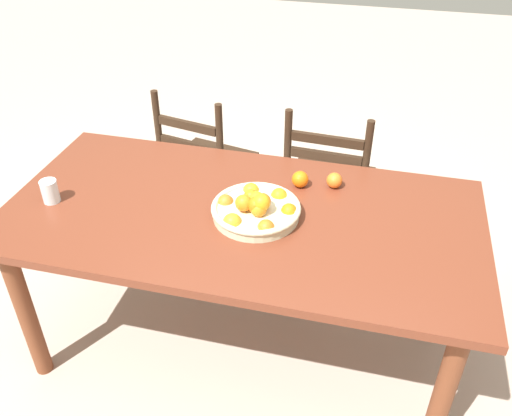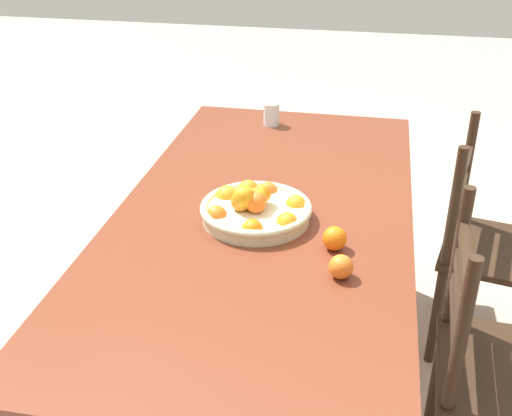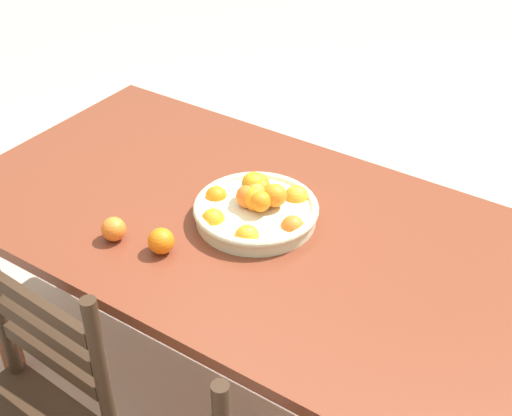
# 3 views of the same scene
# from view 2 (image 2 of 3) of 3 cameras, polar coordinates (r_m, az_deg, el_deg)

# --- Properties ---
(ground_plane) EXTENTS (12.00, 12.00, 0.00)m
(ground_plane) POSITION_cam_2_polar(r_m,az_deg,el_deg) (2.47, 0.63, -15.90)
(ground_plane) COLOR #B8A494
(dining_table) EXTENTS (1.87, 0.93, 0.76)m
(dining_table) POSITION_cam_2_polar(r_m,az_deg,el_deg) (2.06, 0.73, -2.49)
(dining_table) COLOR brown
(dining_table) RESTS_ON ground
(chair_near_window) EXTENTS (0.46, 0.46, 0.93)m
(chair_near_window) POSITION_cam_2_polar(r_m,az_deg,el_deg) (1.99, 20.96, -13.42)
(chair_near_window) COLOR #322115
(chair_near_window) RESTS_ON ground
(chair_by_cabinet) EXTENTS (0.50, 0.50, 0.91)m
(chair_by_cabinet) POSITION_cam_2_polar(r_m,az_deg,el_deg) (2.56, 20.32, -3.63)
(chair_by_cabinet) COLOR #322115
(chair_by_cabinet) RESTS_ON ground
(fruit_bowl) EXTENTS (0.35, 0.35, 0.13)m
(fruit_bowl) POSITION_cam_2_polar(r_m,az_deg,el_deg) (1.94, -0.10, -0.00)
(fruit_bowl) COLOR beige
(fruit_bowl) RESTS_ON dining_table
(orange_loose_0) EXTENTS (0.07, 0.07, 0.07)m
(orange_loose_0) POSITION_cam_2_polar(r_m,az_deg,el_deg) (1.69, 7.67, -5.27)
(orange_loose_0) COLOR orange
(orange_loose_0) RESTS_ON dining_table
(orange_loose_1) EXTENTS (0.07, 0.07, 0.07)m
(orange_loose_1) POSITION_cam_2_polar(r_m,az_deg,el_deg) (1.81, 7.10, -2.73)
(orange_loose_1) COLOR orange
(orange_loose_1) RESTS_ON dining_table
(drinking_glass) EXTENTS (0.07, 0.07, 0.09)m
(drinking_glass) POSITION_cam_2_polar(r_m,az_deg,el_deg) (2.69, 1.40, 8.47)
(drinking_glass) COLOR silver
(drinking_glass) RESTS_ON dining_table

